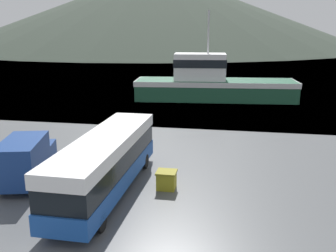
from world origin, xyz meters
The scene contains 8 objects.
water_surface centered at (0.00, 143.43, 0.00)m, with size 240.00×240.00×0.00m, color #3D5160.
hill_backdrop centered at (-32.18, 180.78, 18.10)m, with size 193.05×193.05×36.20m, color #333D33.
tour_bus centered at (0.44, 9.55, 1.77)m, with size 2.59×11.22×3.12m.
delivery_van centered at (-4.58, 10.18, 1.37)m, with size 3.40×6.02×2.62m.
fishing_boat centered at (4.13, 38.06, 2.05)m, with size 19.93×6.98×10.71m.
storage_bin centered at (3.48, 10.55, 0.52)m, with size 1.09×1.00×1.01m.
small_boat centered at (8.97, 47.81, 0.42)m, with size 5.43×4.47×0.84m.
mooring_bollard centered at (-3.72, 22.43, 0.51)m, with size 0.42×0.42×0.95m.
Camera 1 is at (6.92, -8.22, 8.53)m, focal length 40.00 mm.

